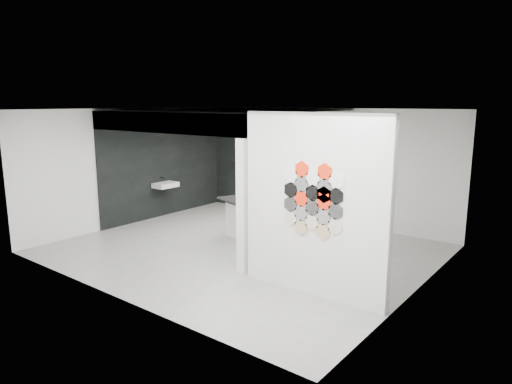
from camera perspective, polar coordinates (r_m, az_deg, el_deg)
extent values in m
cube|color=gray|center=(9.37, -1.62, -7.16)|extent=(7.00, 6.00, 0.01)
cube|color=silver|center=(6.96, 7.24, -1.70)|extent=(2.45, 0.15, 2.80)
cube|color=black|center=(12.17, 2.53, 2.82)|extent=(4.40, 0.04, 2.35)
cube|color=black|center=(12.18, -11.31, 2.62)|extent=(0.04, 4.00, 2.35)
cube|color=silver|center=(10.51, -3.72, 9.02)|extent=(4.40, 4.00, 0.40)
cube|color=silver|center=(7.80, -1.70, -1.91)|extent=(0.16, 0.16, 2.35)
cube|color=silver|center=(9.16, -11.81, 8.50)|extent=(4.40, 0.16, 0.40)
cube|color=silver|center=(11.93, -11.25, 0.87)|extent=(0.40, 0.60, 0.12)
cube|color=black|center=(12.01, 2.64, 3.31)|extent=(3.00, 0.15, 0.04)
cube|color=silver|center=(9.77, -0.41, -3.80)|extent=(1.55, 1.00, 0.83)
cube|color=black|center=(9.63, -0.81, -1.35)|extent=(1.80, 1.25, 0.04)
cube|color=black|center=(9.49, 0.60, -1.46)|extent=(0.54, 0.50, 0.01)
cylinder|color=black|center=(9.55, 1.59, -0.15)|extent=(0.03, 0.03, 0.39)
torus|color=black|center=(9.48, 1.30, 0.96)|extent=(0.06, 0.13, 0.14)
cylinder|color=black|center=(12.60, -1.09, 4.23)|extent=(0.30, 0.30, 0.20)
ellipsoid|color=black|center=(11.58, 5.73, 3.42)|extent=(0.21, 0.21, 0.14)
cylinder|color=gray|center=(11.28, 8.25, 3.09)|extent=(0.18, 0.18, 0.11)
cylinder|color=gray|center=(11.28, 8.25, 3.13)|extent=(0.09, 0.09, 0.13)
cylinder|color=black|center=(12.08, 2.11, 3.81)|extent=(0.07, 0.07, 0.15)
cylinder|color=black|center=(12.53, -0.68, 3.97)|extent=(0.08, 0.08, 0.10)
cylinder|color=beige|center=(7.14, 4.31, -3.29)|extent=(0.26, 0.02, 0.26)
cylinder|color=#2D2D2D|center=(7.08, 4.34, -1.53)|extent=(0.26, 0.02, 0.26)
cylinder|color=black|center=(7.04, 4.37, 0.26)|extent=(0.26, 0.02, 0.26)
cylinder|color=white|center=(7.00, 4.40, 2.07)|extent=(0.26, 0.02, 0.26)
cylinder|color=tan|center=(7.06, 5.62, -4.41)|extent=(0.26, 0.02, 0.26)
cylinder|color=#66635E|center=(7.01, 5.66, -2.64)|extent=(0.26, 0.02, 0.26)
cylinder|color=red|center=(6.96, 5.69, -0.84)|extent=(0.26, 0.02, 0.26)
cylinder|color=black|center=(6.91, 5.73, 0.99)|extent=(0.26, 0.02, 0.26)
cylinder|color=red|center=(6.88, 5.76, 2.84)|extent=(0.26, 0.02, 0.26)
cylinder|color=beige|center=(6.94, 7.00, -3.77)|extent=(0.26, 0.02, 0.26)
cylinder|color=#2D2D2D|center=(6.88, 7.05, -1.96)|extent=(0.26, 0.02, 0.26)
cylinder|color=black|center=(6.83, 7.09, -0.12)|extent=(0.26, 0.02, 0.26)
cylinder|color=white|center=(6.79, 7.14, 1.74)|extent=(0.26, 0.02, 0.26)
cylinder|color=tan|center=(6.87, 8.38, -4.92)|extent=(0.26, 0.02, 0.26)
cylinder|color=#66635E|center=(6.81, 8.43, -3.10)|extent=(0.26, 0.02, 0.26)
cylinder|color=red|center=(6.76, 8.48, -1.25)|extent=(0.26, 0.02, 0.26)
cylinder|color=black|center=(6.72, 8.54, 0.62)|extent=(0.26, 0.02, 0.26)
cylinder|color=red|center=(6.68, 8.59, 2.52)|extent=(0.26, 0.02, 0.26)
cylinder|color=beige|center=(6.75, 9.84, -4.27)|extent=(0.26, 0.02, 0.26)
cylinder|color=#2D2D2D|center=(6.70, 9.91, -2.41)|extent=(0.26, 0.02, 0.26)
cylinder|color=black|center=(6.65, 9.97, -0.52)|extent=(0.26, 0.02, 0.26)
cylinder|color=white|center=(6.61, 10.04, 1.39)|extent=(0.26, 0.02, 0.26)
cylinder|color=red|center=(6.74, 8.51, -0.32)|extent=(0.26, 0.02, 0.26)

